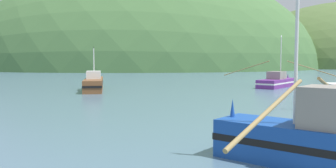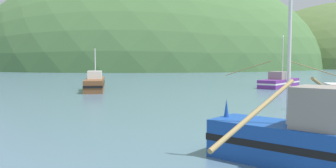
{
  "view_description": "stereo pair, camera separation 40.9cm",
  "coord_description": "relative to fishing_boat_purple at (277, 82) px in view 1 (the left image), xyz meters",
  "views": [
    {
      "loc": [
        -3.75,
        -2.25,
        3.56
      ],
      "look_at": [
        3.43,
        29.0,
        1.4
      ],
      "focal_mm": 36.37,
      "sensor_mm": 36.0,
      "label": 1
    },
    {
      "loc": [
        -3.35,
        -2.34,
        3.56
      ],
      "look_at": [
        3.43,
        29.0,
        1.4
      ],
      "focal_mm": 36.37,
      "sensor_mm": 36.0,
      "label": 2
    }
  ],
  "objects": [
    {
      "name": "hill_far_left",
      "position": [
        26.16,
        158.79,
        -0.74
      ],
      "size": [
        147.13,
        117.71,
        102.71
      ],
      "primitive_type": "ellipsoid",
      "color": "#47703D",
      "rests_on": "ground"
    },
    {
      "name": "hill_far_right",
      "position": [
        3.5,
        124.42,
        -0.74
      ],
      "size": [
        165.44,
        132.35,
        94.2
      ],
      "primitive_type": "ellipsoid",
      "color": "#47703D",
      "rests_on": "ground"
    },
    {
      "name": "fishing_boat_red",
      "position": [
        -8.03,
        -21.32,
        -0.11
      ],
      "size": [
        6.92,
        10.71,
        6.5
      ],
      "rotation": [
        0.0,
        0.0,
        1.12
      ],
      "color": "red",
      "rests_on": "ground"
    },
    {
      "name": "fishing_boat_blue",
      "position": [
        -17.97,
        -32.27,
        0.19
      ],
      "size": [
        9.03,
        7.09,
        7.59
      ],
      "rotation": [
        0.0,
        0.0,
        2.23
      ],
      "color": "#19479E",
      "rests_on": "ground"
    },
    {
      "name": "fishing_boat_purple",
      "position": [
        0.0,
        0.0,
        0.0
      ],
      "size": [
        10.7,
        12.7,
        7.13
      ],
      "rotation": [
        0.0,
        0.0,
        0.7
      ],
      "color": "#6B2D84",
      "rests_on": "ground"
    },
    {
      "name": "fishing_boat_brown",
      "position": [
        -24.74,
        0.93,
        0.08
      ],
      "size": [
        2.66,
        11.96,
        5.39
      ],
      "rotation": [
        0.0,
        0.0,
        1.52
      ],
      "color": "brown",
      "rests_on": "ground"
    }
  ]
}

